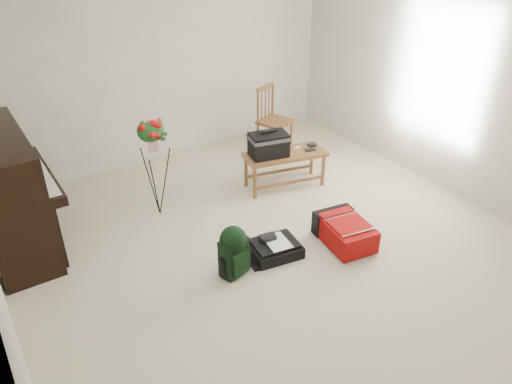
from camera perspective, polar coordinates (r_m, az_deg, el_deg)
floor at (r=5.17m, az=2.86°, el=-6.93°), size 5.00×5.50×0.01m
wall_back at (r=6.79m, az=-10.98°, el=13.75°), size 5.00×0.04×2.50m
wall_right at (r=6.25m, az=22.42°, el=10.59°), size 0.04×5.50×2.50m
piano at (r=5.51m, az=-26.39°, el=-0.41°), size 0.71×1.50×1.25m
bench at (r=6.02m, az=2.19°, el=4.98°), size 1.08×0.62×0.78m
dining_chair at (r=7.13m, az=2.02°, el=8.27°), size 0.51×0.51×0.93m
red_suitcase at (r=5.32m, az=9.79°, el=-4.26°), size 0.52×0.69×0.27m
black_duffel at (r=5.10m, az=2.12°, el=-6.40°), size 0.55×0.47×0.21m
green_backpack at (r=4.73m, az=-2.57°, el=-6.52°), size 0.30×0.27×0.53m
flower_stand at (r=5.59m, az=-11.48°, el=2.69°), size 0.41×0.41×1.21m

